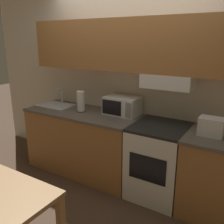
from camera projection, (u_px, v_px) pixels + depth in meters
ground_plane at (130, 170)px, 3.69m from camera, size 16.00×16.00×0.00m
wall_back at (131, 67)px, 3.21m from camera, size 5.18×0.38×2.55m
lower_counter_main at (84, 141)px, 3.58m from camera, size 1.64×0.70×0.89m
lower_counter_right_stub at (209, 174)px, 2.72m from camera, size 0.53×0.70×0.89m
stove_range at (158, 161)px, 3.01m from camera, size 0.62×0.68×0.89m
microwave at (122, 106)px, 3.28m from camera, size 0.45×0.31×0.24m
toaster at (211, 127)px, 2.56m from camera, size 0.26×0.18×0.19m
sink_basin at (56, 105)px, 3.71m from camera, size 0.52×0.37×0.25m
paper_towel_roll at (81, 102)px, 3.42m from camera, size 0.12×0.12×0.28m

